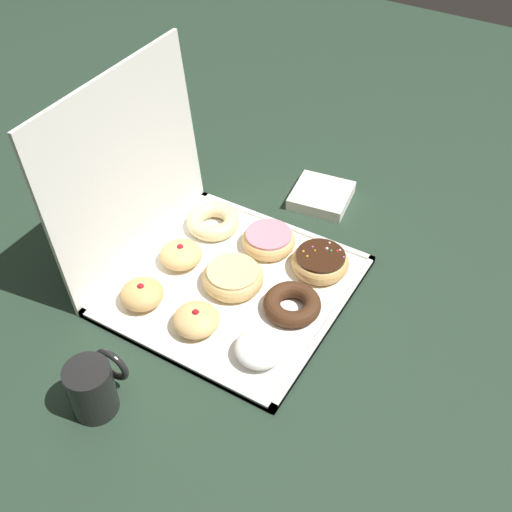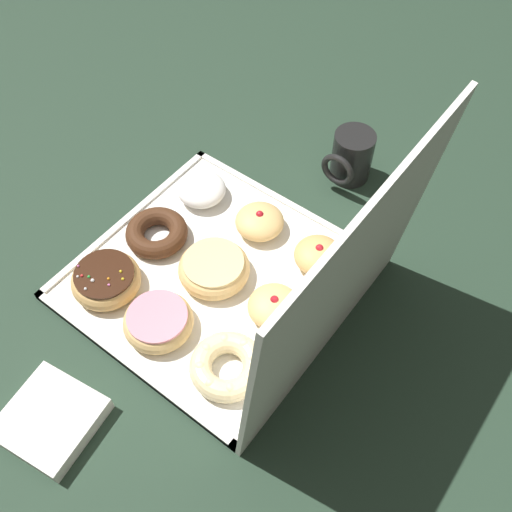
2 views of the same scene
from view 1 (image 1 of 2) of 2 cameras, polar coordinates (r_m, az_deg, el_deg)
ground_plane at (r=1.27m, az=-2.02°, el=-2.88°), size 3.00×3.00×0.00m
donut_box at (r=1.27m, az=-2.03°, el=-2.71°), size 0.43×0.43×0.01m
box_lid_open at (r=1.26m, az=-11.44°, el=7.38°), size 0.43×0.04×0.40m
powdered_filled_donut_0 at (r=1.14m, az=0.34°, el=-8.23°), size 0.09×0.09×0.04m
chocolate_cake_ring_donut_1 at (r=1.21m, az=3.17°, el=-4.40°), size 0.11×0.11×0.03m
sprinkle_donut_2 at (r=1.29m, az=5.74°, el=-0.51°), size 0.12×0.12×0.04m
jelly_filled_donut_3 at (r=1.18m, az=-5.52°, el=-5.58°), size 0.09×0.09×0.05m
glazed_ring_donut_4 at (r=1.25m, az=-2.21°, el=-1.88°), size 0.12×0.12×0.04m
pink_frosted_donut_5 at (r=1.33m, az=1.13°, el=1.44°), size 0.11×0.11×0.04m
jelly_filled_donut_6 at (r=1.24m, az=-10.13°, el=-3.35°), size 0.08×0.08×0.05m
jelly_filled_donut_7 at (r=1.31m, az=-6.60°, el=0.24°), size 0.09×0.09×0.05m
cruller_donut_8 at (r=1.38m, az=-3.84°, el=3.13°), size 0.11×0.11×0.04m
coffee_mug at (r=1.09m, az=-14.33°, el=-11.21°), size 0.10×0.08×0.10m
napkin_stack at (r=1.48m, az=5.84°, el=5.36°), size 0.14×0.14×0.03m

